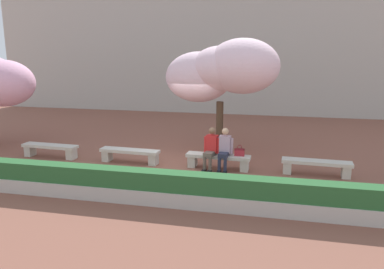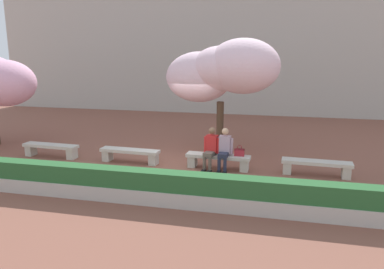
{
  "view_description": "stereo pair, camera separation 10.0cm",
  "coord_description": "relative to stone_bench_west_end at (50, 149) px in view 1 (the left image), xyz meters",
  "views": [
    {
      "loc": [
        3.11,
        -11.0,
        3.55
      ],
      "look_at": [
        0.58,
        0.2,
        1.0
      ],
      "focal_mm": 35.0,
      "sensor_mm": 36.0,
      "label": 1
    },
    {
      "loc": [
        3.2,
        -10.98,
        3.55
      ],
      "look_at": [
        0.58,
        0.2,
        1.0
      ],
      "focal_mm": 35.0,
      "sensor_mm": 36.0,
      "label": 2
    }
  ],
  "objects": [
    {
      "name": "ground_plane",
      "position": [
        4.35,
        0.0,
        -0.31
      ],
      "size": [
        100.0,
        100.0,
        0.0
      ],
      "primitive_type": "plane",
      "color": "brown"
    },
    {
      "name": "person_seated_left",
      "position": [
        5.59,
        -0.05,
        0.39
      ],
      "size": [
        0.5,
        0.73,
        1.29
      ],
      "color": "black",
      "rests_on": "ground"
    },
    {
      "name": "building_facade",
      "position": [
        4.35,
        12.39,
        5.08
      ],
      "size": [
        28.0,
        4.0,
        10.77
      ],
      "primitive_type": "cube",
      "color": "#B7B2A8",
      "rests_on": "ground"
    },
    {
      "name": "stone_bench_west_end",
      "position": [
        0.0,
        0.0,
        0.0
      ],
      "size": [
        2.0,
        0.51,
        0.45
      ],
      "color": "#BCB7AD",
      "rests_on": "ground"
    },
    {
      "name": "stone_bench_near_east",
      "position": [
        8.71,
        0.0,
        0.0
      ],
      "size": [
        2.0,
        0.51,
        0.45
      ],
      "color": "#BCB7AD",
      "rests_on": "ground"
    },
    {
      "name": "person_seated_right",
      "position": [
        6.0,
        -0.05,
        0.39
      ],
      "size": [
        0.51,
        0.7,
        1.29
      ],
      "color": "black",
      "rests_on": "ground"
    },
    {
      "name": "planter_hedge_foreground",
      "position": [
        4.35,
        -2.99,
        0.08
      ],
      "size": [
        14.87,
        0.5,
        0.8
      ],
      "color": "#BCB7AD",
      "rests_on": "ground"
    },
    {
      "name": "handbag",
      "position": [
        6.46,
        0.02,
        0.27
      ],
      "size": [
        0.3,
        0.15,
        0.34
      ],
      "color": "#A3232D",
      "rests_on": "stone_bench_center"
    },
    {
      "name": "stone_bench_near_west",
      "position": [
        2.9,
        0.0,
        0.0
      ],
      "size": [
        2.0,
        0.51,
        0.45
      ],
      "color": "#BCB7AD",
      "rests_on": "ground"
    },
    {
      "name": "cherry_tree_main",
      "position": [
        5.62,
        1.95,
        2.6
      ],
      "size": [
        3.98,
        2.5,
        4.0
      ],
      "color": "#473323",
      "rests_on": "ground"
    },
    {
      "name": "stone_bench_center",
      "position": [
        5.8,
        0.0,
        0.0
      ],
      "size": [
        2.0,
        0.51,
        0.45
      ],
      "color": "#BCB7AD",
      "rests_on": "ground"
    }
  ]
}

